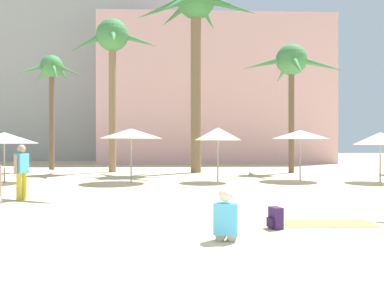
% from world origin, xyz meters
% --- Properties ---
extents(ground, '(120.00, 120.00, 0.00)m').
position_xyz_m(ground, '(0.00, 0.00, 0.00)').
color(ground, '#C6B28C').
extents(hotel_pink, '(19.19, 8.38, 12.09)m').
position_xyz_m(hotel_pink, '(2.89, 31.45, 6.05)').
color(hotel_pink, beige).
rests_on(hotel_pink, ground).
extents(hotel_tower_gray, '(19.77, 11.59, 26.25)m').
position_xyz_m(hotel_tower_gray, '(-9.57, 39.14, 13.12)').
color(hotel_tower_gray, '#A8A8A3').
rests_on(hotel_tower_gray, ground).
extents(palm_tree_far_left, '(5.10, 5.11, 8.77)m').
position_xyz_m(palm_tree_far_left, '(-4.13, 18.64, 7.19)').
color(palm_tree_far_left, '#896B4C').
rests_on(palm_tree_far_left, ground).
extents(palm_tree_left, '(6.84, 6.27, 10.83)m').
position_xyz_m(palm_tree_left, '(0.60, 18.03, 8.71)').
color(palm_tree_left, brown).
rests_on(palm_tree_left, ground).
extents(palm_tree_center, '(3.68, 3.75, 6.83)m').
position_xyz_m(palm_tree_center, '(-7.78, 19.42, 5.60)').
color(palm_tree_center, brown).
rests_on(palm_tree_center, ground).
extents(palm_tree_far_right, '(5.89, 5.66, 7.19)m').
position_xyz_m(palm_tree_far_right, '(5.93, 17.61, 5.96)').
color(palm_tree_far_right, brown).
rests_on(palm_tree_far_right, ground).
extents(cafe_umbrella_0, '(2.74, 2.74, 2.11)m').
position_xyz_m(cafe_umbrella_0, '(-7.67, 12.35, 1.88)').
color(cafe_umbrella_0, gray).
rests_on(cafe_umbrella_0, ground).
extents(cafe_umbrella_1, '(2.00, 2.00, 2.33)m').
position_xyz_m(cafe_umbrella_1, '(1.28, 12.44, 2.06)').
color(cafe_umbrella_1, gray).
rests_on(cafe_umbrella_1, ground).
extents(cafe_umbrella_2, '(2.17, 2.17, 2.12)m').
position_xyz_m(cafe_umbrella_2, '(8.12, 11.96, 1.86)').
color(cafe_umbrella_2, gray).
rests_on(cafe_umbrella_2, ground).
extents(cafe_umbrella_3, '(2.47, 2.47, 2.24)m').
position_xyz_m(cafe_umbrella_3, '(4.96, 12.83, 2.04)').
color(cafe_umbrella_3, gray).
rests_on(cafe_umbrella_3, ground).
extents(cafe_umbrella_4, '(2.65, 2.65, 2.28)m').
position_xyz_m(cafe_umbrella_4, '(-2.40, 12.30, 2.07)').
color(cafe_umbrella_4, gray).
rests_on(cafe_umbrella_4, ground).
extents(beach_towel, '(1.87, 0.85, 0.01)m').
position_xyz_m(beach_towel, '(2.61, 3.27, 0.01)').
color(beach_towel, '#F4CC4C').
rests_on(beach_towel, ground).
extents(backpack, '(0.30, 0.34, 0.42)m').
position_xyz_m(backpack, '(1.40, 2.83, 0.20)').
color(backpack, '#391F4C').
rests_on(backpack, ground).
extents(person_far_left, '(0.61, 1.03, 0.92)m').
position_xyz_m(person_far_left, '(0.34, 2.00, 0.31)').
color(person_far_left, beige).
rests_on(person_far_left, ground).
extents(person_mid_right, '(2.98, 1.72, 1.63)m').
position_xyz_m(person_mid_right, '(-5.05, 7.20, 0.89)').
color(person_mid_right, gold).
rests_on(person_mid_right, ground).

